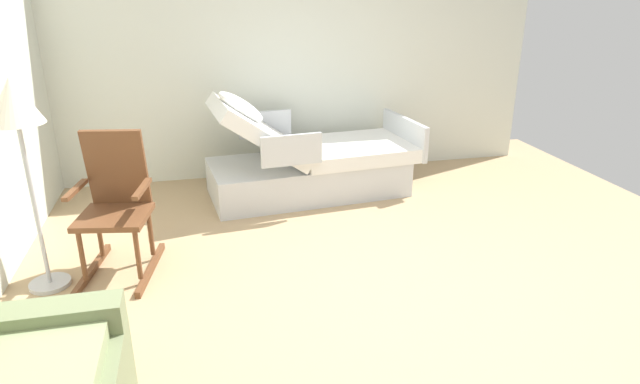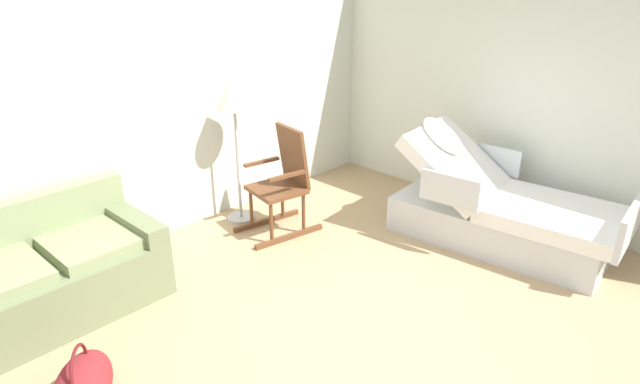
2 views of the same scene
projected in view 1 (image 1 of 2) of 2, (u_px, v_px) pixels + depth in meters
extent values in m
plane|color=tan|center=(370.00, 279.00, 3.97)|extent=(6.36, 6.36, 0.00)
cube|color=silver|center=(299.00, 50.00, 5.83)|extent=(0.10, 5.29, 2.70)
cube|color=silver|center=(308.00, 177.00, 5.54)|extent=(1.06, 2.01, 0.35)
cube|color=white|center=(351.00, 149.00, 5.59)|extent=(1.02, 1.24, 0.14)
cube|color=white|center=(258.00, 131.00, 5.21)|extent=(0.99, 0.94, 0.66)
ellipsoid|color=white|center=(241.00, 107.00, 5.07)|extent=(0.38, 0.50, 0.39)
cube|color=silver|center=(292.00, 150.00, 4.84)|extent=(0.09, 0.56, 0.28)
cube|color=silver|center=(265.00, 124.00, 5.73)|extent=(0.09, 0.56, 0.28)
cube|color=silver|center=(404.00, 134.00, 5.73)|extent=(0.95, 0.14, 0.36)
cylinder|color=black|center=(237.00, 211.00, 5.02)|extent=(0.10, 0.10, 0.10)
cylinder|color=black|center=(224.00, 186.00, 5.66)|extent=(0.10, 0.10, 0.10)
cylinder|color=black|center=(394.00, 191.00, 5.50)|extent=(0.10, 0.10, 0.10)
cylinder|color=black|center=(365.00, 170.00, 6.14)|extent=(0.10, 0.10, 0.10)
cube|color=gray|center=(20.00, 374.00, 2.27)|extent=(0.67, 0.65, 0.10)
cube|color=#737D57|center=(38.00, 362.00, 2.64)|extent=(0.18, 0.85, 0.60)
cube|color=brown|center=(92.00, 270.00, 4.04)|extent=(0.75, 0.18, 0.05)
cube|color=brown|center=(151.00, 269.00, 4.06)|extent=(0.75, 0.18, 0.05)
cylinder|color=brown|center=(138.00, 253.00, 3.81)|extent=(0.04, 0.04, 0.40)
cylinder|color=brown|center=(82.00, 254.00, 3.79)|extent=(0.04, 0.04, 0.40)
cylinder|color=brown|center=(150.00, 231.00, 4.15)|extent=(0.04, 0.04, 0.40)
cylinder|color=brown|center=(99.00, 232.00, 4.14)|extent=(0.04, 0.04, 0.40)
cube|color=brown|center=(114.00, 217.00, 3.90)|extent=(0.54, 0.56, 0.04)
cube|color=brown|center=(117.00, 168.00, 3.98)|extent=(0.20, 0.45, 0.60)
cube|color=brown|center=(142.00, 189.00, 3.81)|extent=(0.39, 0.11, 0.03)
cube|color=brown|center=(75.00, 190.00, 3.79)|extent=(0.39, 0.11, 0.03)
cylinder|color=#B2B5BA|center=(50.00, 283.00, 3.88)|extent=(0.28, 0.28, 0.03)
cylinder|color=#B2B5BA|center=(35.00, 207.00, 3.67)|extent=(0.03, 0.03, 1.15)
cone|color=silver|center=(13.00, 100.00, 3.41)|extent=(0.34, 0.34, 0.30)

